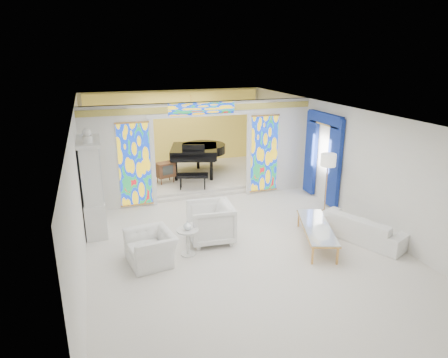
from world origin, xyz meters
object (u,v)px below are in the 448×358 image
object	(u,v)px
china_cabinet	(93,187)
sofa	(362,227)
tv_console	(165,170)
coffee_table	(317,227)
grand_piano	(198,151)
armchair_left	(151,248)
armchair_right	(210,223)

from	to	relation	value
china_cabinet	sofa	xyz separation A→B (m)	(6.17, -2.59, -0.85)
sofa	tv_console	bearing A→B (deg)	12.02
china_cabinet	coffee_table	size ratio (longest dim) A/B	1.24
coffee_table	grand_piano	world-z (taller)	grand_piano
armchair_left	coffee_table	size ratio (longest dim) A/B	0.49
armchair_left	armchair_right	size ratio (longest dim) A/B	1.02
grand_piano	armchair_left	bearing A→B (deg)	-98.16
armchair_right	china_cabinet	bearing A→B (deg)	-115.79
sofa	grand_piano	world-z (taller)	grand_piano
armchair_right	coffee_table	size ratio (longest dim) A/B	0.48
armchair_right	tv_console	world-z (taller)	armchair_right
armchair_right	coffee_table	world-z (taller)	armchair_right
armchair_left	sofa	size ratio (longest dim) A/B	0.49
sofa	china_cabinet	bearing A→B (deg)	43.61
grand_piano	armchair_right	bearing A→B (deg)	-85.40
armchair_right	sofa	size ratio (longest dim) A/B	0.48
armchair_left	coffee_table	bearing A→B (deg)	75.59
armchair_left	grand_piano	xyz separation A→B (m)	(2.59, 5.63, 0.65)
tv_console	armchair_left	bearing A→B (deg)	-121.45
armchair_left	coffee_table	xyz separation A→B (m)	(3.88, -0.36, 0.08)
china_cabinet	coffee_table	distance (m)	5.59
coffee_table	tv_console	size ratio (longest dim) A/B	3.16
sofa	tv_console	distance (m)	6.63
sofa	armchair_left	bearing A→B (deg)	60.97
grand_piano	tv_console	size ratio (longest dim) A/B	4.58
china_cabinet	coffee_table	xyz separation A→B (m)	(4.96, -2.47, -0.74)
china_cabinet	armchair_right	distance (m)	3.10
tv_console	grand_piano	bearing A→B (deg)	11.22
coffee_table	grand_piano	size ratio (longest dim) A/B	0.69
china_cabinet	tv_console	world-z (taller)	china_cabinet
armchair_right	tv_console	size ratio (longest dim) A/B	1.52
china_cabinet	tv_console	xyz separation A→B (m)	(2.31, 2.79, -0.54)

